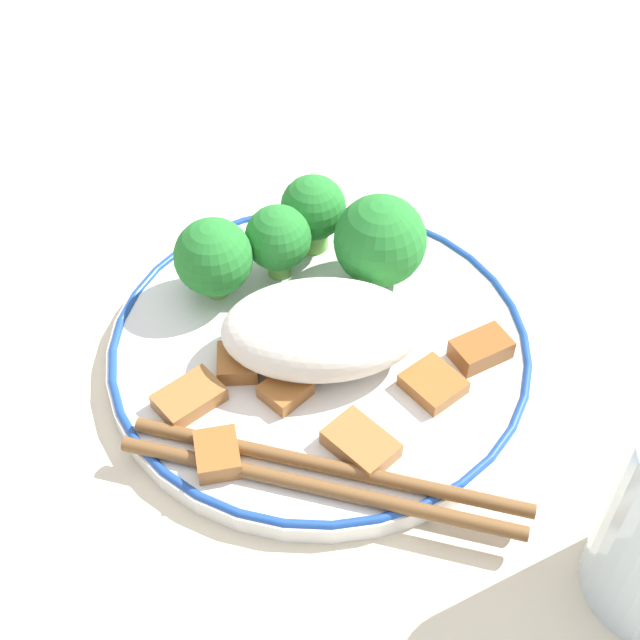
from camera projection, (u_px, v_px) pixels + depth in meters
ground_plane at (320, 356)px, 0.54m from camera, size 3.00×3.00×0.00m
plate at (320, 348)px, 0.53m from camera, size 0.25×0.25×0.01m
rice_mound at (325, 329)px, 0.51m from camera, size 0.11×0.07×0.04m
broccoli_back_left at (380, 241)px, 0.54m from camera, size 0.06×0.06×0.06m
broccoli_back_center at (315, 210)px, 0.57m from camera, size 0.04×0.04×0.05m
broccoli_back_right at (278, 239)px, 0.55m from camera, size 0.04×0.04×0.05m
broccoli_mid_left at (213, 257)px, 0.54m from camera, size 0.05×0.05×0.05m
meat_near_front at (433, 384)px, 0.50m from camera, size 0.04×0.04×0.01m
meat_near_left at (189, 398)px, 0.50m from camera, size 0.04×0.04×0.01m
meat_near_right at (481, 349)px, 0.52m from camera, size 0.04×0.03×0.01m
meat_near_back at (361, 444)px, 0.47m from camera, size 0.04×0.04×0.01m
meat_on_rice_edge at (286, 390)px, 0.50m from camera, size 0.03×0.03×0.01m
meat_mid_left at (217, 454)px, 0.47m from camera, size 0.03×0.03×0.01m
meat_mid_right at (385, 335)px, 0.53m from camera, size 0.03×0.03×0.01m
meat_far_scatter at (238, 363)px, 0.51m from camera, size 0.02×0.03×0.01m
chopsticks at (321, 477)px, 0.46m from camera, size 0.21×0.08×0.01m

